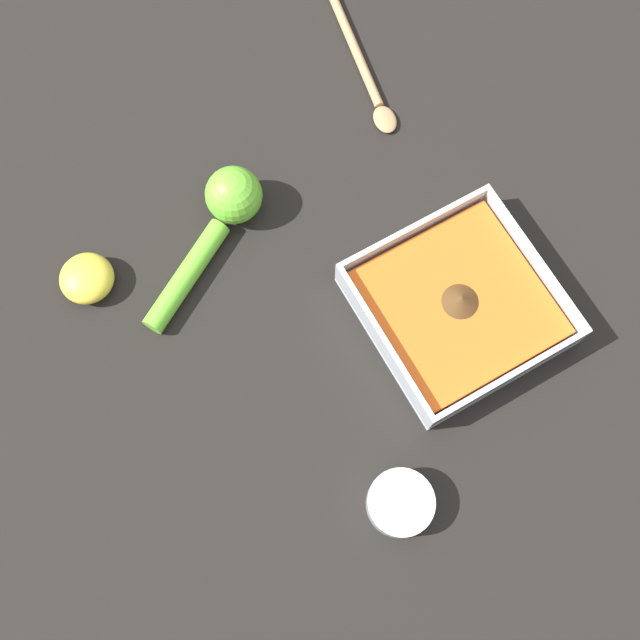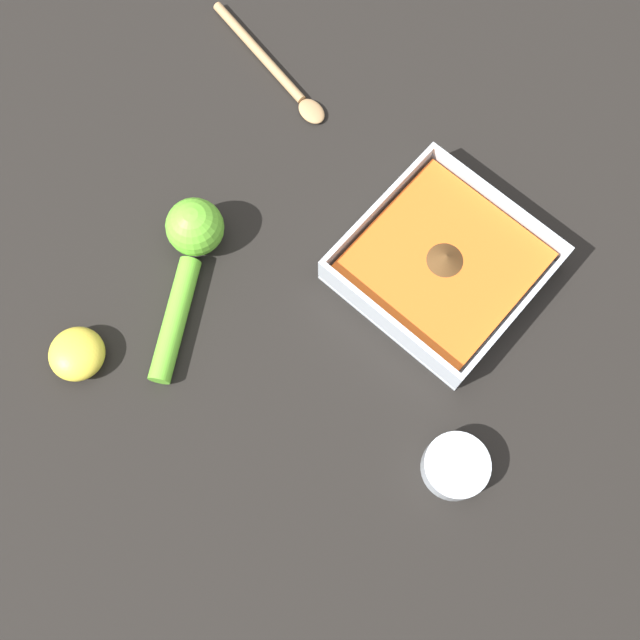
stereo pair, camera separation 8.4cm
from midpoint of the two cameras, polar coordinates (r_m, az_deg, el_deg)
The scene contains 6 objects.
ground_plane at distance 0.88m, azimuth 10.86°, elevation 0.24°, with size 4.00×4.00×0.00m, color black.
square_dish at distance 0.87m, azimuth 13.14°, elevation 0.62°, with size 0.20×0.20×0.05m.
spice_bowl at distance 0.82m, azimuth 9.09°, elevation -14.10°, with size 0.07×0.07×0.03m.
lemon_squeezer at distance 0.88m, azimuth -4.75°, elevation 7.65°, with size 0.14×0.20×0.07m.
lemon_half at distance 0.89m, azimuth -14.84°, elevation 2.67°, with size 0.06×0.06×0.03m.
wooden_spoon at distance 1.01m, azimuth 5.79°, elevation 18.19°, with size 0.22×0.06×0.01m.
Camera 1 is at (0.18, -0.24, 0.82)m, focal length 42.00 mm.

